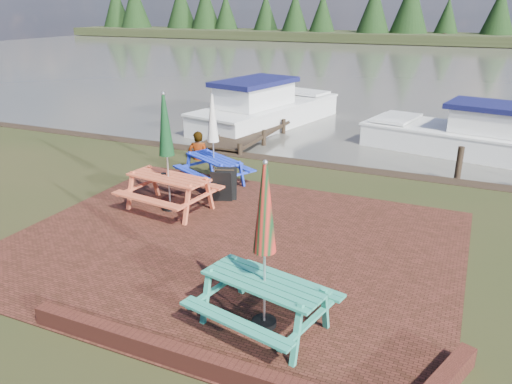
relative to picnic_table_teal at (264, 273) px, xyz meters
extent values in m
plane|color=black|center=(-1.72, 1.30, -0.92)|extent=(120.00, 120.00, 0.00)
cube|color=#351911|center=(-1.72, 2.30, -0.91)|extent=(9.00, 7.50, 0.02)
cube|color=#4C1E16|center=(-0.22, -1.30, -0.77)|extent=(6.00, 0.22, 0.30)
cube|color=#48463E|center=(-1.72, 38.30, -0.92)|extent=(120.00, 60.00, 0.02)
cube|color=black|center=(-1.72, 67.30, -0.42)|extent=(120.00, 10.00, 1.20)
cube|color=#2C8E74|center=(0.00, 0.00, -0.14)|extent=(2.01, 1.13, 0.04)
cube|color=#2C8E74|center=(-0.15, -0.70, -0.45)|extent=(1.91, 0.66, 0.04)
cube|color=#2C8E74|center=(0.15, 0.70, -0.45)|extent=(1.91, 0.66, 0.04)
cube|color=#2C8E74|center=(-0.80, 0.18, -0.53)|extent=(0.44, 1.62, 0.78)
cube|color=#2C8E74|center=(0.80, -0.18, -0.53)|extent=(0.44, 1.62, 0.78)
cylinder|color=black|center=(0.00, 0.00, -0.87)|extent=(0.38, 0.38, 0.11)
cylinder|color=#B2B2B7|center=(0.00, 0.00, 0.39)|extent=(0.04, 0.04, 2.64)
cone|color=#AE1F18|center=(0.00, 0.00, 1.03)|extent=(0.34, 0.34, 1.32)
cube|color=#D25736|center=(-3.91, 3.38, -0.10)|extent=(2.10, 1.04, 0.04)
cube|color=#D25736|center=(-4.01, 2.63, -0.42)|extent=(2.03, 0.53, 0.04)
cube|color=#D25736|center=(-3.81, 4.13, -0.42)|extent=(2.03, 0.53, 0.04)
cube|color=#D25736|center=(-4.78, 3.50, -0.51)|extent=(0.32, 1.74, 0.83)
cube|color=#D25736|center=(-3.05, 3.27, -0.51)|extent=(0.32, 1.74, 0.83)
cylinder|color=black|center=(-3.91, 3.38, -0.87)|extent=(0.40, 0.40, 0.11)
cylinder|color=#B2B2B7|center=(-3.91, 3.38, 0.47)|extent=(0.04, 0.04, 2.79)
cone|color=black|center=(-3.91, 3.38, 1.14)|extent=(0.36, 0.36, 1.40)
cube|color=#1931C1|center=(-3.83, 5.46, -0.20)|extent=(1.89, 1.43, 0.04)
cube|color=#1931C1|center=(-4.14, 4.87, -0.48)|extent=(1.68, 1.02, 0.04)
cube|color=#1931C1|center=(-3.52, 6.05, -0.48)|extent=(1.68, 1.02, 0.04)
cube|color=#1931C1|center=(-4.51, 5.81, -0.56)|extent=(0.78, 1.40, 0.73)
cube|color=#1931C1|center=(-3.15, 5.11, -0.56)|extent=(0.78, 1.40, 0.73)
cylinder|color=black|center=(-3.83, 5.46, -0.88)|extent=(0.35, 0.35, 0.10)
cylinder|color=#B2B2B7|center=(-3.83, 5.46, 0.31)|extent=(0.04, 0.04, 2.46)
cone|color=beige|center=(-3.83, 5.46, 0.90)|extent=(0.31, 0.31, 1.23)
cube|color=black|center=(-2.98, 4.27, -0.50)|extent=(0.55, 0.36, 0.83)
cube|color=black|center=(-2.98, 4.55, -0.50)|extent=(0.55, 0.36, 0.83)
cube|color=black|center=(-2.98, 4.41, -0.10)|extent=(0.50, 0.20, 0.03)
cube|color=black|center=(-5.22, 12.80, -0.80)|extent=(1.60, 9.00, 0.06)
cube|color=black|center=(-5.97, 12.80, -0.75)|extent=(0.08, 9.00, 0.08)
cube|color=black|center=(-4.47, 12.80, -0.75)|extent=(0.08, 9.00, 0.08)
cylinder|color=black|center=(-6.02, 8.30, -1.02)|extent=(0.16, 0.16, 1.00)
cylinder|color=black|center=(-4.42, 8.30, -1.02)|extent=(0.16, 0.16, 1.00)
cube|color=silver|center=(-5.63, 13.52, -0.77)|extent=(4.17, 7.89, 1.07)
cube|color=silver|center=(-5.63, 13.52, -0.21)|extent=(4.26, 8.05, 0.09)
cube|color=silver|center=(-5.83, 12.64, 0.30)|extent=(2.51, 3.49, 0.91)
cube|color=#10113B|center=(-5.83, 12.64, 0.82)|extent=(2.81, 3.97, 0.19)
cube|color=silver|center=(-5.00, 16.30, -0.08)|extent=(2.43, 1.80, 0.11)
cube|color=silver|center=(2.50, 12.30, -0.81)|extent=(7.46, 3.83, 0.95)
cube|color=silver|center=(2.50, 12.30, -0.32)|extent=(7.61, 3.90, 0.08)
cube|color=silver|center=(3.34, 12.13, 0.14)|extent=(3.28, 2.33, 0.81)
cube|color=#10113B|center=(3.34, 12.13, 0.59)|extent=(3.74, 2.61, 0.17)
cube|color=silver|center=(-0.15, 12.83, -0.19)|extent=(1.67, 2.31, 0.09)
imported|color=gray|center=(-5.40, 7.30, -0.02)|extent=(0.77, 0.63, 1.81)
camera|label=1|loc=(2.52, -5.96, 3.71)|focal=35.00mm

